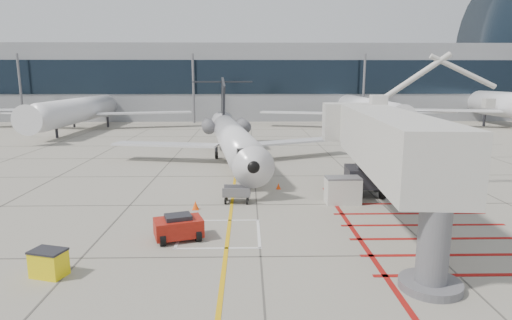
{
  "coord_description": "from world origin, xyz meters",
  "views": [
    {
      "loc": [
        -0.56,
        -22.0,
        7.9
      ],
      "look_at": [
        0.0,
        6.0,
        2.5
      ],
      "focal_mm": 30.0,
      "sensor_mm": 36.0,
      "label": 1
    }
  ],
  "objects_px": {
    "regional_jet": "(236,125)",
    "jet_bridge": "(390,153)",
    "spill_bin": "(49,263)",
    "pushback_tug": "(178,226)"
  },
  "relations": [
    {
      "from": "jet_bridge",
      "to": "spill_bin",
      "type": "height_order",
      "value": "jet_bridge"
    },
    {
      "from": "regional_jet",
      "to": "spill_bin",
      "type": "height_order",
      "value": "regional_jet"
    },
    {
      "from": "regional_jet",
      "to": "jet_bridge",
      "type": "distance_m",
      "value": 17.27
    },
    {
      "from": "jet_bridge",
      "to": "pushback_tug",
      "type": "relative_size",
      "value": 8.78
    },
    {
      "from": "pushback_tug",
      "to": "spill_bin",
      "type": "relative_size",
      "value": 1.77
    },
    {
      "from": "pushback_tug",
      "to": "spill_bin",
      "type": "height_order",
      "value": "pushback_tug"
    },
    {
      "from": "regional_jet",
      "to": "jet_bridge",
      "type": "height_order",
      "value": "jet_bridge"
    },
    {
      "from": "jet_bridge",
      "to": "pushback_tug",
      "type": "height_order",
      "value": "jet_bridge"
    },
    {
      "from": "spill_bin",
      "to": "regional_jet",
      "type": "bearing_deg",
      "value": 87.55
    },
    {
      "from": "regional_jet",
      "to": "jet_bridge",
      "type": "bearing_deg",
      "value": -68.2
    }
  ]
}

